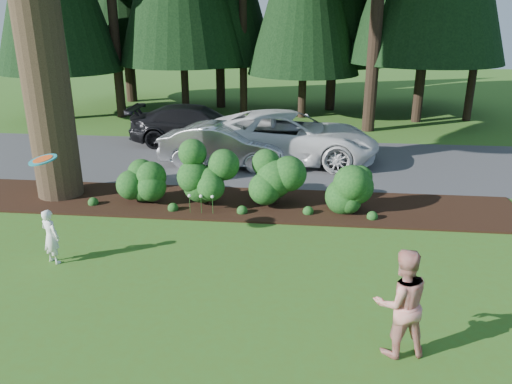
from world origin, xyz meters
TOP-DOWN VIEW (x-y plane):
  - ground at (0.00, 0.00)m, footprint 80.00×80.00m
  - mulch_bed at (0.00, 3.25)m, footprint 16.00×2.50m
  - driveway at (0.00, 7.50)m, footprint 22.00×6.00m
  - shrub_row at (0.77, 3.14)m, footprint 6.53×1.60m
  - lily_cluster at (-0.30, 2.40)m, footprint 0.69×0.09m
  - car_silver_wagon at (-0.44, 6.79)m, footprint 4.39×1.91m
  - car_white_suv at (1.71, 7.62)m, footprint 6.44×3.47m
  - car_dark_suv at (-1.99, 9.59)m, footprint 5.29×2.34m
  - child at (-2.84, -0.48)m, footprint 0.51×0.44m
  - adult at (3.86, -2.73)m, footprint 0.97×0.83m
  - frisbee at (-2.88, -0.29)m, footprint 0.57×0.56m

SIDE VIEW (x-z plane):
  - ground at x=0.00m, z-range 0.00..0.00m
  - driveway at x=0.00m, z-range 0.00..0.03m
  - mulch_bed at x=0.00m, z-range 0.00..0.05m
  - lily_cluster at x=-0.30m, z-range 0.21..0.78m
  - child at x=-2.84m, z-range 0.00..1.18m
  - car_silver_wagon at x=-0.44m, z-range 0.03..1.43m
  - car_dark_suv at x=-1.99m, z-range 0.03..1.54m
  - shrub_row at x=0.77m, z-range 0.00..1.61m
  - adult at x=3.86m, z-range 0.00..1.75m
  - car_white_suv at x=1.71m, z-range 0.03..1.75m
  - frisbee at x=-2.88m, z-range 2.10..2.28m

